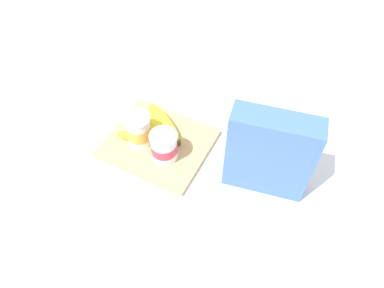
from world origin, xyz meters
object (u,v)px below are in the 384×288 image
object	(u,v)px
cutting_board	(159,143)
cereal_box	(269,154)
yogurt_cup_front	(164,146)
yogurt_cup_back	(139,130)
banana_bunch	(156,129)
spoon	(117,112)

from	to	relation	value
cutting_board	cereal_box	distance (m)	0.33
yogurt_cup_front	cereal_box	bearing A→B (deg)	-168.82
cereal_box	yogurt_cup_back	bearing A→B (deg)	175.34
yogurt_cup_front	yogurt_cup_back	xyz separation A→B (m)	(0.09, -0.01, 0.00)
yogurt_cup_back	banana_bunch	xyz separation A→B (m)	(-0.02, -0.05, -0.03)
cereal_box	yogurt_cup_front	distance (m)	0.28
banana_bunch	yogurt_cup_front	bearing A→B (deg)	135.80
cutting_board	banana_bunch	world-z (taller)	banana_bunch
yogurt_cup_front	cutting_board	bearing A→B (deg)	-40.75
spoon	yogurt_cup_back	bearing A→B (deg)	151.92
cereal_box	spoon	world-z (taller)	cereal_box
cutting_board	yogurt_cup_front	world-z (taller)	yogurt_cup_front
yogurt_cup_back	cereal_box	bearing A→B (deg)	-173.88
cutting_board	yogurt_cup_back	distance (m)	0.08
cutting_board	cereal_box	world-z (taller)	cereal_box
yogurt_cup_back	spoon	xyz separation A→B (m)	(0.14, -0.07, -0.06)
cutting_board	spoon	distance (m)	0.19
yogurt_cup_back	spoon	size ratio (longest dim) A/B	0.84
cereal_box	yogurt_cup_back	size ratio (longest dim) A/B	2.52
banana_bunch	spoon	world-z (taller)	banana_bunch
cutting_board	cereal_box	xyz separation A→B (m)	(-0.31, -0.02, 0.12)
cereal_box	banana_bunch	world-z (taller)	cereal_box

